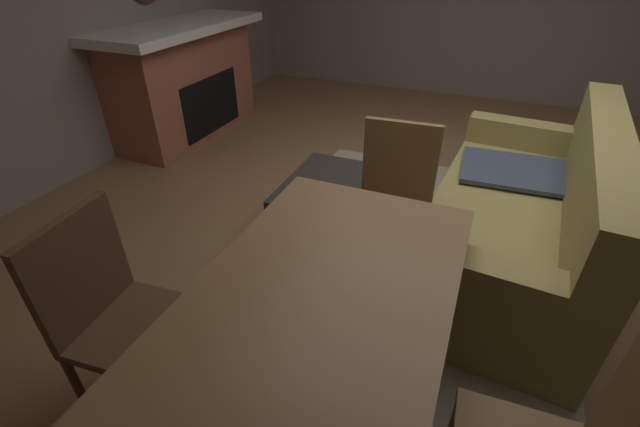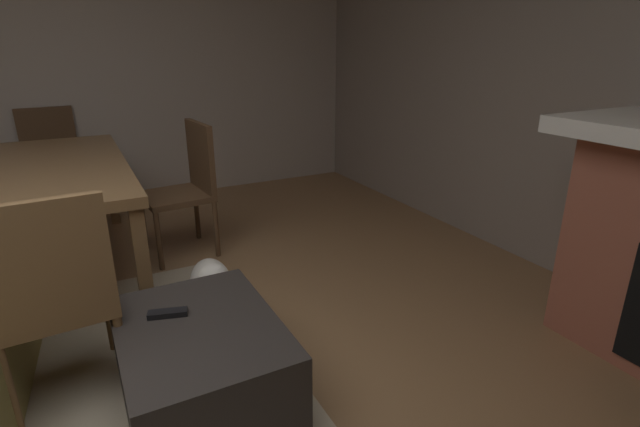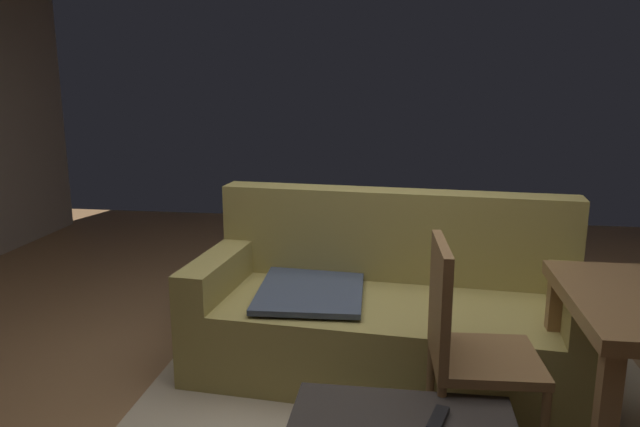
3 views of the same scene
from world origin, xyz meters
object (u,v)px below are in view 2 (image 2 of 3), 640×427
tv_remote (168,313)px  dining_chair_west (53,292)px  ottoman_coffee_table (202,363)px  small_dog (212,282)px  dining_table (48,177)px  dining_chair_south (188,181)px  dining_chair_east (52,157)px

tv_remote → dining_chair_west: size_ratio=0.17×
ottoman_coffee_table → small_dog: (0.67, -0.23, 0.00)m
ottoman_coffee_table → dining_table: size_ratio=0.43×
dining_chair_west → dining_chair_south: size_ratio=1.00×
dining_chair_west → ottoman_coffee_table: bearing=-116.7°
dining_table → dining_chair_west: bearing=-179.8°
dining_table → small_dog: 1.26m
ottoman_coffee_table → dining_chair_east: (2.91, 0.50, 0.34)m
dining_table → dining_chair_west: dining_chair_west is taller
ottoman_coffee_table → tv_remote: size_ratio=5.11×
dining_chair_east → tv_remote: bearing=-171.6°
tv_remote → dining_chair_south: (1.46, -0.44, 0.14)m
tv_remote → dining_chair_west: (0.12, 0.40, 0.14)m
dining_chair_west → small_dog: size_ratio=1.74×
ottoman_coffee_table → dining_chair_west: dining_chair_west is taller
dining_chair_west → dining_chair_east: same height
dining_chair_south → small_dog: bearing=173.0°
dining_table → dining_chair_west: 1.34m
dining_table → ottoman_coffee_table: bearing=-162.5°
ottoman_coffee_table → small_dog: small_dog is taller
tv_remote → dining_chair_east: size_ratio=0.17×
tv_remote → small_dog: tv_remote is taller
ottoman_coffee_table → dining_table: dining_table is taller
ottoman_coffee_table → dining_chair_west: 0.65m
tv_remote → dining_table: dining_table is taller
dining_table → dining_chair_east: dining_chair_east is taller
dining_chair_west → small_dog: (0.43, -0.72, -0.34)m
dining_chair_south → small_dog: dining_chair_south is taller
dining_chair_west → dining_chair_south: 1.58m
tv_remote → ottoman_coffee_table: bearing=-127.7°
ottoman_coffee_table → dining_chair_west: bearing=63.3°
ottoman_coffee_table → dining_chair_south: dining_chair_south is taller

